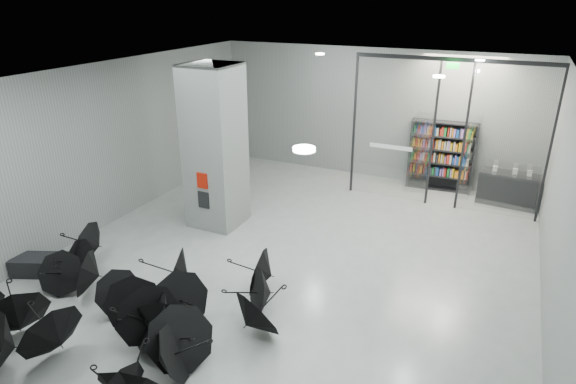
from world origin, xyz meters
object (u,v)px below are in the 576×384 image
at_px(bookshelf, 441,156).
at_px(shop_counter, 508,189).
at_px(bench, 43,265).
at_px(column, 215,148).
at_px(umbrella_cluster, 130,316).

bearing_deg(bookshelf, shop_counter, -16.06).
bearing_deg(bench, column, 38.60).
height_order(column, bench, column).
height_order(bench, shop_counter, shop_counter).
bearing_deg(shop_counter, bench, -132.68).
relative_size(bookshelf, umbrella_cluster, 0.37).
height_order(column, bookshelf, column).
height_order(bench, umbrella_cluster, umbrella_cluster).
relative_size(bench, umbrella_cluster, 0.21).
distance_m(bench, shop_counter, 11.81).
relative_size(bench, shop_counter, 0.79).
bearing_deg(shop_counter, bookshelf, 172.77).
bearing_deg(column, bookshelf, 45.14).
bearing_deg(umbrella_cluster, bench, 166.98).
distance_m(bookshelf, shop_counter, 2.04).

